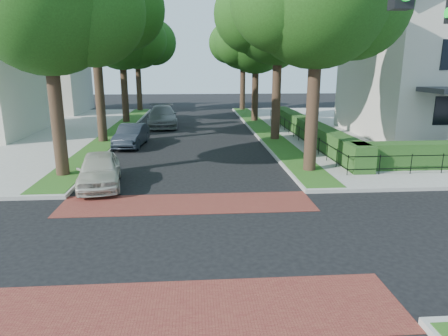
% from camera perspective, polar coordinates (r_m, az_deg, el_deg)
% --- Properties ---
extents(ground, '(120.00, 120.00, 0.00)m').
position_cam_1_polar(ground, '(11.41, -5.45, -10.48)').
color(ground, black).
rests_on(ground, ground).
extents(sidewalk_ne, '(30.00, 30.00, 0.15)m').
position_cam_1_polar(sidewalk_ne, '(35.38, 28.82, 5.00)').
color(sidewalk_ne, gray).
rests_on(sidewalk_ne, ground).
extents(crosswalk_far, '(9.00, 2.20, 0.01)m').
position_cam_1_polar(crosswalk_far, '(14.37, -5.21, -5.08)').
color(crosswalk_far, maroon).
rests_on(crosswalk_far, ground).
extents(crosswalk_near, '(9.00, 2.20, 0.01)m').
position_cam_1_polar(crosswalk_near, '(8.61, -5.87, -19.44)').
color(crosswalk_near, maroon).
rests_on(crosswalk_near, ground).
extents(grass_strip_ne, '(1.60, 29.80, 0.02)m').
position_cam_1_polar(grass_strip_ne, '(30.24, 5.57, 5.57)').
color(grass_strip_ne, '#194C15').
rests_on(grass_strip_ne, sidewalk_ne).
extents(grass_strip_nw, '(1.60, 29.80, 0.02)m').
position_cam_1_polar(grass_strip_nw, '(30.35, -15.05, 5.17)').
color(grass_strip_nw, '#194C15').
rests_on(grass_strip_nw, sidewalk_nw).
extents(tree_right_mid, '(8.25, 7.09, 11.22)m').
position_cam_1_polar(tree_right_mid, '(26.34, 8.00, 21.28)').
color(tree_right_mid, black).
rests_on(tree_right_mid, sidewalk_ne).
extents(tree_right_far, '(7.25, 6.23, 9.74)m').
position_cam_1_polar(tree_right_far, '(35.04, 4.72, 17.86)').
color(tree_right_far, black).
rests_on(tree_right_far, sidewalk_ne).
extents(tree_right_back, '(7.50, 6.45, 10.20)m').
position_cam_1_polar(tree_right_back, '(43.97, 2.86, 17.66)').
color(tree_right_back, black).
rests_on(tree_right_back, sidewalk_ne).
extents(tree_left_near, '(7.50, 6.45, 10.20)m').
position_cam_1_polar(tree_left_near, '(18.64, -23.62, 20.94)').
color(tree_left_near, black).
rests_on(tree_left_near, sidewalk_nw).
extents(tree_left_mid, '(8.00, 6.88, 11.48)m').
position_cam_1_polar(tree_left_mid, '(26.46, -17.89, 21.51)').
color(tree_left_mid, black).
rests_on(tree_left_mid, sidewalk_nw).
extents(tree_left_far, '(7.00, 6.02, 9.86)m').
position_cam_1_polar(tree_left_far, '(35.11, -14.25, 17.83)').
color(tree_left_far, black).
rests_on(tree_left_far, sidewalk_nw).
extents(tree_left_back, '(7.75, 6.66, 10.44)m').
position_cam_1_polar(tree_left_back, '(44.03, -12.21, 17.55)').
color(tree_left_back, black).
rests_on(tree_left_back, sidewalk_nw).
extents(hedge_main_road, '(1.00, 18.00, 1.20)m').
position_cam_1_polar(hedge_main_road, '(26.71, 11.97, 5.43)').
color(hedge_main_road, '#1A4217').
rests_on(hedge_main_road, sidewalk_ne).
extents(fence_main_road, '(0.06, 18.00, 0.90)m').
position_cam_1_polar(fence_main_road, '(26.53, 10.29, 5.12)').
color(fence_main_road, black).
rests_on(fence_main_road, sidewalk_ne).
extents(house_left_far, '(10.00, 9.00, 10.14)m').
position_cam_1_polar(house_left_far, '(45.20, -25.40, 13.42)').
color(house_left_far, beige).
rests_on(house_left_far, sidewalk_nw).
extents(parked_car_front, '(2.28, 4.27, 1.38)m').
position_cam_1_polar(parked_car_front, '(16.96, -17.39, -0.23)').
color(parked_car_front, beige).
rests_on(parked_car_front, ground).
extents(parked_car_middle, '(1.79, 4.18, 1.34)m').
position_cam_1_polar(parked_car_middle, '(24.94, -13.07, 4.55)').
color(parked_car_middle, black).
rests_on(parked_car_middle, ground).
extents(parked_car_rear, '(2.71, 5.80, 1.64)m').
position_cam_1_polar(parked_car_rear, '(32.72, -8.81, 7.30)').
color(parked_car_rear, slate).
rests_on(parked_car_rear, ground).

